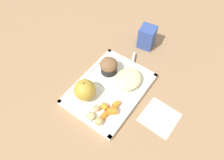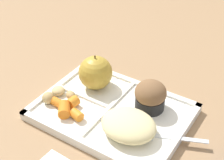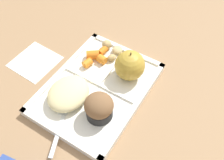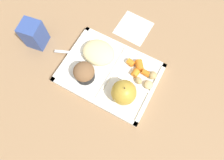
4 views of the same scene
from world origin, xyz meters
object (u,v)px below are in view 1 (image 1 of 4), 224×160
at_px(lunch_tray, 110,89).
at_px(milk_carton, 147,37).
at_px(bran_muffin, 109,66).
at_px(green_apple, 85,90).
at_px(plastic_fork, 132,69).

relative_size(lunch_tray, milk_carton, 3.24).
relative_size(lunch_tray, bran_muffin, 4.68).
height_order(green_apple, plastic_fork, green_apple).
relative_size(green_apple, bran_muffin, 1.25).
bearing_deg(bran_muffin, milk_carton, -9.78).
xyz_separation_m(lunch_tray, green_apple, (-0.08, 0.05, 0.05)).
bearing_deg(milk_carton, plastic_fork, -178.89).
relative_size(lunch_tray, green_apple, 3.74).
xyz_separation_m(lunch_tray, milk_carton, (0.30, 0.01, 0.04)).
bearing_deg(plastic_fork, green_apple, 161.58).
bearing_deg(milk_carton, bran_muffin, 161.18).
bearing_deg(green_apple, lunch_tray, -32.89).
distance_m(bran_muffin, plastic_fork, 0.10).
xyz_separation_m(lunch_tray, bran_muffin, (0.07, 0.05, 0.04)).
bearing_deg(milk_carton, green_apple, 164.92).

